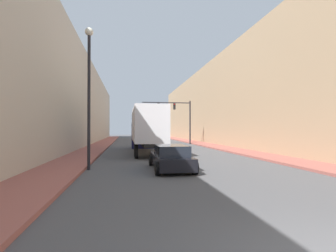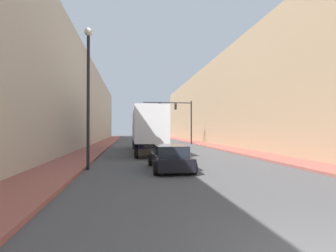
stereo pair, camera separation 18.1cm
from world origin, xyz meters
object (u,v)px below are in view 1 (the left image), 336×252
(sedan_car, at_px, (171,158))
(traffic_signal_gantry, at_px, (178,114))
(street_lamp, at_px, (89,80))
(semi_truck, at_px, (146,128))

(sedan_car, distance_m, traffic_signal_gantry, 23.69)
(sedan_car, xyz_separation_m, street_lamp, (-4.25, 0.56, 4.10))
(traffic_signal_gantry, distance_m, street_lamp, 24.14)
(sedan_car, bearing_deg, traffic_signal_gantry, 77.74)
(semi_truck, xyz_separation_m, sedan_car, (0.53, -10.64, -1.61))
(sedan_car, relative_size, street_lamp, 0.61)
(semi_truck, height_order, sedan_car, semi_truck)
(semi_truck, height_order, traffic_signal_gantry, traffic_signal_gantry)
(sedan_car, bearing_deg, semi_truck, 92.85)
(street_lamp, bearing_deg, semi_truck, 69.74)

